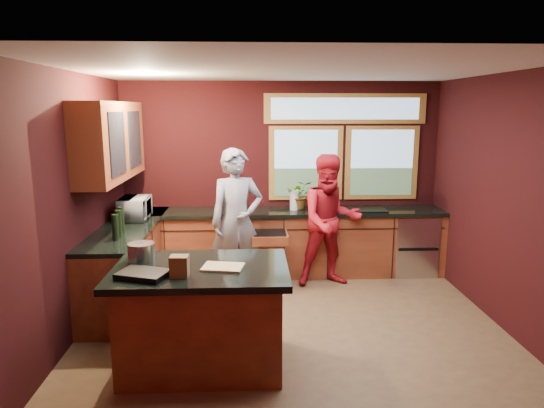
{
  "coord_description": "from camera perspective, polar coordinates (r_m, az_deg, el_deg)",
  "views": [
    {
      "loc": [
        -0.44,
        -4.91,
        2.33
      ],
      "look_at": [
        -0.2,
        0.4,
        1.27
      ],
      "focal_mm": 32.0,
      "sensor_mm": 36.0,
      "label": 1
    }
  ],
  "objects": [
    {
      "name": "floor",
      "position": [
        5.45,
        2.41,
        -14.08
      ],
      "size": [
        4.5,
        4.5,
        0.0
      ],
      "primitive_type": "plane",
      "color": "brown",
      "rests_on": "ground"
    },
    {
      "name": "room_shell",
      "position": [
        5.26,
        -4.25,
        5.42
      ],
      "size": [
        4.52,
        4.02,
        2.71
      ],
      "color": "black",
      "rests_on": "ground"
    },
    {
      "name": "back_counter",
      "position": [
        6.89,
        2.89,
        -4.48
      ],
      "size": [
        4.5,
        0.64,
        0.93
      ],
      "color": "#562214",
      "rests_on": "floor"
    },
    {
      "name": "left_counter",
      "position": [
        6.24,
        -16.53,
        -6.62
      ],
      "size": [
        0.64,
        2.3,
        0.93
      ],
      "color": "#562214",
      "rests_on": "floor"
    },
    {
      "name": "island",
      "position": [
        4.55,
        -8.21,
        -12.89
      ],
      "size": [
        1.55,
        1.05,
        0.95
      ],
      "color": "#562214",
      "rests_on": "floor"
    },
    {
      "name": "person_grey",
      "position": [
        6.1,
        -4.16,
        -2.1
      ],
      "size": [
        0.77,
        0.61,
        1.85
      ],
      "primitive_type": "imported",
      "rotation": [
        0.0,
        0.0,
        0.27
      ],
      "color": "slate",
      "rests_on": "floor"
    },
    {
      "name": "person_red",
      "position": [
        6.41,
        6.87,
        -1.97
      ],
      "size": [
        0.93,
        0.77,
        1.75
      ],
      "primitive_type": "imported",
      "rotation": [
        0.0,
        0.0,
        0.13
      ],
      "color": "#A4131D",
      "rests_on": "floor"
    },
    {
      "name": "microwave",
      "position": [
        6.42,
        -15.82,
        -0.5
      ],
      "size": [
        0.35,
        0.51,
        0.28
      ],
      "primitive_type": "imported",
      "rotation": [
        0.0,
        0.0,
        1.58
      ],
      "color": "#999999",
      "rests_on": "left_counter"
    },
    {
      "name": "potted_plant",
      "position": [
        6.8,
        3.25,
        1.09
      ],
      "size": [
        0.37,
        0.32,
        0.41
      ],
      "primitive_type": "imported",
      "color": "#999999",
      "rests_on": "back_counter"
    },
    {
      "name": "paper_towel",
      "position": [
        6.75,
        2.63,
        0.48
      ],
      "size": [
        0.12,
        0.12,
        0.28
      ],
      "primitive_type": "cylinder",
      "color": "white",
      "rests_on": "back_counter"
    },
    {
      "name": "cutting_board",
      "position": [
        4.31,
        -5.79,
        -7.4
      ],
      "size": [
        0.39,
        0.31,
        0.02
      ],
      "primitive_type": "cube",
      "rotation": [
        0.0,
        0.0,
        -0.18
      ],
      "color": "tan",
      "rests_on": "island"
    },
    {
      "name": "stock_pot",
      "position": [
        4.58,
        -15.12,
        -5.57
      ],
      "size": [
        0.24,
        0.24,
        0.18
      ],
      "primitive_type": "cylinder",
      "color": "#AEAEB3",
      "rests_on": "island"
    },
    {
      "name": "paper_bag",
      "position": [
        4.14,
        -10.85,
        -7.21
      ],
      "size": [
        0.15,
        0.13,
        0.18
      ],
      "primitive_type": "cube",
      "rotation": [
        0.0,
        0.0,
        -0.04
      ],
      "color": "brown",
      "rests_on": "island"
    },
    {
      "name": "black_tray",
      "position": [
        4.21,
        -14.9,
        -7.99
      ],
      "size": [
        0.47,
        0.39,
        0.05
      ],
      "primitive_type": "cube",
      "rotation": [
        0.0,
        0.0,
        -0.32
      ],
      "color": "black",
      "rests_on": "island"
    }
  ]
}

